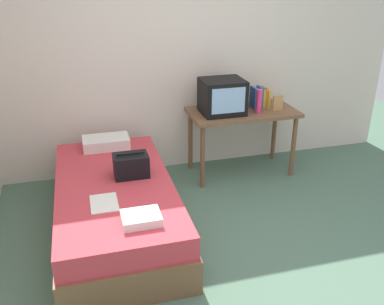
# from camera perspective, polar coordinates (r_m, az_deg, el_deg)

# --- Properties ---
(ground_plane) EXTENTS (8.00, 8.00, 0.00)m
(ground_plane) POSITION_cam_1_polar(r_m,az_deg,el_deg) (3.43, 6.20, -15.33)
(ground_plane) COLOR #4C6B56
(wall_back) EXTENTS (5.20, 0.10, 2.60)m
(wall_back) POSITION_cam_1_polar(r_m,az_deg,el_deg) (4.65, -2.20, 13.27)
(wall_back) COLOR beige
(wall_back) RESTS_ON ground
(bed) EXTENTS (1.00, 2.00, 0.47)m
(bed) POSITION_cam_1_polar(r_m,az_deg,el_deg) (3.77, -10.28, -7.19)
(bed) COLOR brown
(bed) RESTS_ON ground
(desk) EXTENTS (1.16, 0.60, 0.73)m
(desk) POSITION_cam_1_polar(r_m,az_deg,el_deg) (4.62, 6.82, 4.59)
(desk) COLOR brown
(desk) RESTS_ON ground
(tv) EXTENTS (0.44, 0.39, 0.36)m
(tv) POSITION_cam_1_polar(r_m,az_deg,el_deg) (4.44, 4.12, 7.59)
(tv) COLOR black
(tv) RESTS_ON desk
(water_bottle) EXTENTS (0.06, 0.06, 0.25)m
(water_bottle) POSITION_cam_1_polar(r_m,az_deg,el_deg) (4.50, 9.07, 6.88)
(water_bottle) COLOR #E53372
(water_bottle) RESTS_ON desk
(book_row) EXTENTS (0.18, 0.16, 0.23)m
(book_row) POSITION_cam_1_polar(r_m,az_deg,el_deg) (4.70, 9.15, 7.35)
(book_row) COLOR #2D5699
(book_row) RESTS_ON desk
(picture_frame) EXTENTS (0.11, 0.02, 0.17)m
(picture_frame) POSITION_cam_1_polar(r_m,az_deg,el_deg) (4.62, 11.57, 6.60)
(picture_frame) COLOR #B27F4C
(picture_frame) RESTS_ON desk
(pillow) EXTENTS (0.46, 0.28, 0.11)m
(pillow) POSITION_cam_1_polar(r_m,az_deg,el_deg) (4.34, -11.57, 1.35)
(pillow) COLOR silver
(pillow) RESTS_ON bed
(handbag) EXTENTS (0.30, 0.20, 0.22)m
(handbag) POSITION_cam_1_polar(r_m,az_deg,el_deg) (3.70, -8.27, -1.74)
(handbag) COLOR black
(handbag) RESTS_ON bed
(magazine) EXTENTS (0.21, 0.29, 0.01)m
(magazine) POSITION_cam_1_polar(r_m,az_deg,el_deg) (3.36, -11.83, -6.72)
(magazine) COLOR white
(magazine) RESTS_ON bed
(remote_dark) EXTENTS (0.04, 0.16, 0.02)m
(remote_dark) POSITION_cam_1_polar(r_m,az_deg,el_deg) (3.19, -5.66, -7.93)
(remote_dark) COLOR black
(remote_dark) RESTS_ON bed
(folded_towel) EXTENTS (0.28, 0.22, 0.07)m
(folded_towel) POSITION_cam_1_polar(r_m,az_deg,el_deg) (3.07, -6.90, -8.83)
(folded_towel) COLOR white
(folded_towel) RESTS_ON bed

